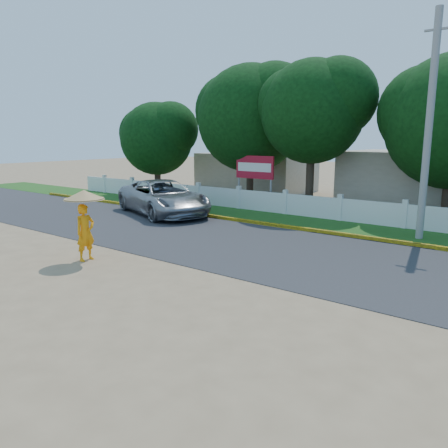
# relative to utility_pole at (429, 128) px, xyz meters

# --- Properties ---
(ground) EXTENTS (120.00, 120.00, 0.00)m
(ground) POSITION_rel_utility_pole_xyz_m (-4.07, -9.48, -4.32)
(ground) COLOR #9E8460
(ground) RESTS_ON ground
(road) EXTENTS (60.00, 7.00, 0.02)m
(road) POSITION_rel_utility_pole_xyz_m (-4.07, -4.98, -4.31)
(road) COLOR #38383A
(road) RESTS_ON ground
(grass_verge) EXTENTS (60.00, 3.50, 0.03)m
(grass_verge) POSITION_rel_utility_pole_xyz_m (-4.07, 0.27, -4.30)
(grass_verge) COLOR #2D601E
(grass_verge) RESTS_ON ground
(curb) EXTENTS (40.00, 0.18, 0.16)m
(curb) POSITION_rel_utility_pole_xyz_m (-4.07, -1.43, -4.24)
(curb) COLOR yellow
(curb) RESTS_ON ground
(fence) EXTENTS (40.00, 0.10, 1.10)m
(fence) POSITION_rel_utility_pole_xyz_m (-4.07, 1.72, -3.77)
(fence) COLOR silver
(fence) RESTS_ON ground
(building_near) EXTENTS (10.00, 6.00, 3.20)m
(building_near) POSITION_rel_utility_pole_xyz_m (-1.07, 8.52, -2.72)
(building_near) COLOR #B7AD99
(building_near) RESTS_ON ground
(building_far) EXTENTS (8.00, 5.00, 2.80)m
(building_far) POSITION_rel_utility_pole_xyz_m (-14.07, 9.52, -2.92)
(building_far) COLOR #B7AD99
(building_far) RESTS_ON ground
(utility_pole) EXTENTS (0.28, 0.28, 8.64)m
(utility_pole) POSITION_rel_utility_pole_xyz_m (0.00, 0.00, 0.00)
(utility_pole) COLOR gray
(utility_pole) RESTS_ON ground
(vehicle) EXTENTS (7.09, 5.06, 1.79)m
(vehicle) POSITION_rel_utility_pole_xyz_m (-12.13, -2.18, -3.42)
(vehicle) COLOR #93969A
(vehicle) RESTS_ON ground
(monk_with_parasol) EXTENTS (1.28, 1.28, 2.33)m
(monk_with_parasol) POSITION_rel_utility_pole_xyz_m (-7.90, -9.90, -2.80)
(monk_with_parasol) COLOR orange
(monk_with_parasol) RESTS_ON ground
(billboard) EXTENTS (2.50, 0.13, 2.95)m
(billboard) POSITION_rel_utility_pole_xyz_m (-9.74, 2.82, -2.18)
(billboard) COLOR gray
(billboard) RESTS_ON ground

